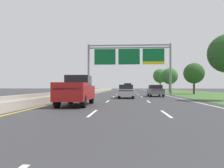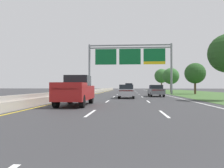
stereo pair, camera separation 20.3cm
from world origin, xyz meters
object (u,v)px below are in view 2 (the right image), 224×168
Objects in this scene: overhead_sign_gantry at (130,59)px; car_navy_centre_lane_suv at (129,88)px; roadside_tree_distant at (162,76)px; roadside_tree_far at (171,76)px; pickup_truck_red at (76,90)px; car_grey_right_lane_sedan at (156,90)px; car_silver_centre_lane_sedan at (126,91)px; roadside_tree_mid at (195,73)px.

overhead_sign_gantry is 14.39m from car_navy_centre_lane_suv.
roadside_tree_far is at bearing -90.46° from roadside_tree_distant.
car_navy_centre_lane_suv is 0.70× the size of roadside_tree_distant.
pickup_truck_red reaches higher than car_grey_right_lane_sedan.
overhead_sign_gantry is 3.40× the size of car_grey_right_lane_sedan.
car_silver_centre_lane_sedan is 0.77× the size of roadside_tree_far.
car_grey_right_lane_sedan is at bearing -27.99° from pickup_truck_red.
car_navy_centre_lane_suv is at bearing 177.15° from roadside_tree_far.
roadside_tree_far is (9.82, -0.49, 2.68)m from car_navy_centre_lane_suv.
roadside_tree_mid is at bearing -40.40° from car_grey_right_lane_sedan.
overhead_sign_gantry is at bearing -2.15° from car_silver_centre_lane_sedan.
car_silver_centre_lane_sedan is at bearing -110.67° from roadside_tree_far.
pickup_truck_red reaches higher than car_navy_centre_lane_suv.
overhead_sign_gantry is 2.64× the size of roadside_tree_far.
car_navy_centre_lane_suv reaches higher than car_grey_right_lane_sedan.
car_navy_centre_lane_suv is 1.07× the size of car_grey_right_lane_sedan.
car_grey_right_lane_sedan is (3.67, -22.85, -0.28)m from car_navy_centre_lane_suv.
overhead_sign_gantry is at bearing 19.21° from car_grey_right_lane_sedan.
car_grey_right_lane_sedan is 0.66× the size of roadside_tree_distant.
car_navy_centre_lane_suv is 18.56m from roadside_tree_distant.
pickup_truck_red is 54.67m from roadside_tree_distant.
pickup_truck_red is 39.55m from roadside_tree_far.
car_silver_centre_lane_sedan is at bearing 178.66° from car_navy_centre_lane_suv.
roadside_tree_mid reaches higher than car_grey_right_lane_sedan.
roadside_tree_distant is at bearing 93.48° from roadside_tree_mid.
roadside_tree_far reaches higher than roadside_tree_mid.
roadside_tree_distant reaches higher than roadside_tree_far.
car_navy_centre_lane_suv is 0.83× the size of roadside_tree_far.
pickup_truck_red is at bearing -104.64° from roadside_tree_distant.
car_navy_centre_lane_suv is at bearing -6.70° from pickup_truck_red.
car_navy_centre_lane_suv is at bearing 8.24° from car_grey_right_lane_sedan.
roadside_tree_mid is 28.49m from roadside_tree_distant.
overhead_sign_gantry reaches higher than car_grey_right_lane_sedan.
overhead_sign_gantry is 11.78m from roadside_tree_mid.
pickup_truck_red is 0.98× the size of roadside_tree_mid.
car_grey_right_lane_sedan is 23.38m from roadside_tree_far.
roadside_tree_distant is at bearing -13.65° from car_silver_centre_lane_sedan.
roadside_tree_mid is at bearing -40.37° from car_silver_centre_lane_sedan.
roadside_tree_far is at bearing -20.80° from car_silver_centre_lane_sedan.
roadside_tree_distant reaches higher than pickup_truck_red.
car_silver_centre_lane_sedan is at bearing -20.03° from pickup_truck_red.
overhead_sign_gantry is at bearing -178.80° from roadside_tree_mid.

